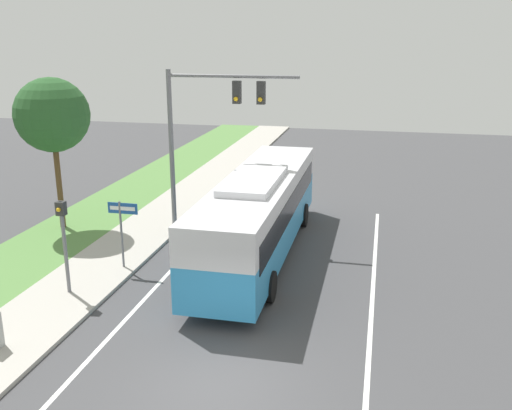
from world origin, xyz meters
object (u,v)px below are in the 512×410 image
signal_gantry (206,120)px  street_sign (122,223)px  pedestrian_signal (63,233)px  bus (260,209)px

signal_gantry → street_sign: (-1.77, -4.59, -3.07)m
pedestrian_signal → street_sign: (0.87, 2.35, -0.39)m
pedestrian_signal → street_sign: pedestrian_signal is taller
bus → street_sign: 5.11m
signal_gantry → pedestrian_signal: (-2.64, -6.95, -2.68)m
signal_gantry → street_sign: bearing=-111.0°
street_sign → bus: bearing=29.0°
signal_gantry → pedestrian_signal: bearing=-110.8°
bus → signal_gantry: size_ratio=1.81×
street_sign → pedestrian_signal: bearing=-110.4°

